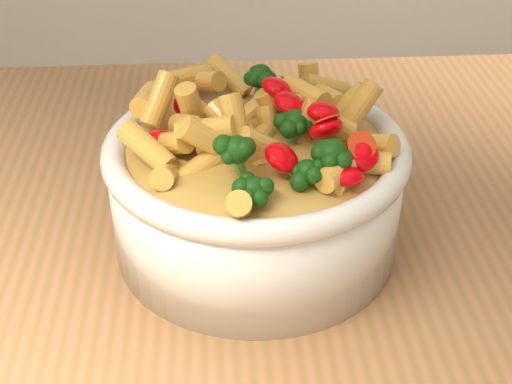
{
  "coord_description": "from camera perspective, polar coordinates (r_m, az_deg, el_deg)",
  "views": [
    {
      "loc": [
        -0.1,
        -0.41,
        1.25
      ],
      "look_at": [
        -0.07,
        0.04,
        0.95
      ],
      "focal_mm": 50.0,
      "sensor_mm": 36.0,
      "label": 1
    }
  ],
  "objects": [
    {
      "name": "serving_bowl",
      "position": [
        0.54,
        -0.0,
        0.11
      ],
      "size": [
        0.23,
        0.23,
        0.1
      ],
      "color": "silver",
      "rests_on": "table"
    },
    {
      "name": "table",
      "position": [
        0.62,
        6.69,
        -13.43
      ],
      "size": [
        1.2,
        0.8,
        0.9
      ],
      "color": "#AA6F48",
      "rests_on": "ground"
    },
    {
      "name": "pasta_salad",
      "position": [
        0.51,
        -0.0,
        5.74
      ],
      "size": [
        0.18,
        0.18,
        0.04
      ],
      "color": "gold",
      "rests_on": "serving_bowl"
    }
  ]
}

